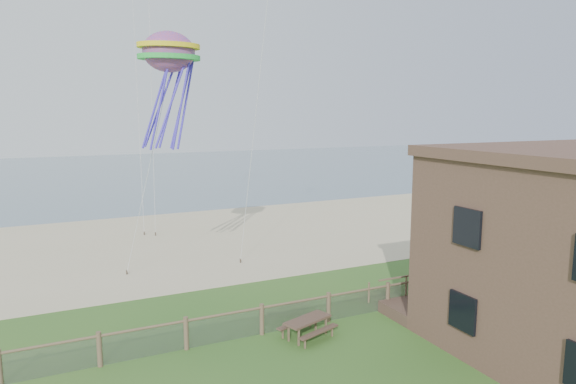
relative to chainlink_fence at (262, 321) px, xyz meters
name	(u,v)px	position (x,y,z in m)	size (l,w,h in m)	color
sand_beach	(171,242)	(0.00, 16.00, -0.55)	(72.00, 20.00, 0.02)	tan
ocean	(102,173)	(0.00, 60.00, -0.55)	(160.00, 68.00, 0.02)	slate
chainlink_fence	(262,321)	(0.00, 0.00, 0.00)	(36.20, 0.20, 1.25)	#4F402C
motel_deck	(519,288)	(13.00, -1.00, -0.30)	(15.00, 2.00, 0.50)	brown
picnic_table	(307,327)	(1.49, -1.00, -0.14)	(1.95, 1.47, 0.82)	brown
octopus_kite	(170,86)	(-1.68, 7.11, 9.33)	(2.96, 2.09, 6.10)	#F95027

